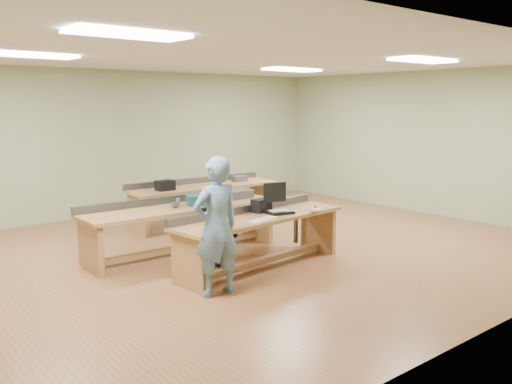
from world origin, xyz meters
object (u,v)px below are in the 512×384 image
Objects in this scene: workbench_front at (259,229)px; task_chair at (216,245)px; workbench_mid at (181,218)px; laptop_base at (279,212)px; camera_bag at (261,205)px; workbench_back at (204,195)px; mug at (175,205)px; parts_bin_teal at (201,200)px; drinks_can at (178,202)px; parts_bin_grey at (237,194)px; person at (216,227)px.

task_chair is (-0.43, 0.45, -0.24)m from workbench_front.
workbench_mid is 8.71× the size of laptop_base.
workbench_back is at bearing 65.20° from camera_bag.
mug is (-0.16, -0.10, 0.23)m from workbench_mid.
laptop_base is 1.37m from parts_bin_teal.
task_chair is 0.97m from parts_bin_teal.
camera_bag is (0.66, -1.15, 0.28)m from workbench_mid.
drinks_can is at bearing -132.97° from workbench_back.
parts_bin_grey is at bearing 5.44° from mug.
person is at bearing -105.30° from mug.
workbench_back is 2.19m from drinks_can.
workbench_back is at bearing 64.75° from workbench_front.
drinks_can is (-1.51, -1.56, 0.25)m from workbench_back.
person reaches higher than parts_bin_grey.
person reaches higher than camera_bag.
camera_bag is at bearing -105.67° from workbench_back.
camera_bag is 0.57× the size of parts_bin_grey.
drinks_can reaches higher than mug.
drinks_can is (-0.49, 1.37, 0.26)m from workbench_front.
workbench_back is 10.87× the size of camera_bag.
workbench_mid is at bearing 160.54° from parts_bin_teal.
parts_bin_teal reaches higher than drinks_can.
person is at bearing -159.04° from camera_bag.
parts_bin_teal is at bearing 100.73° from camera_bag.
workbench_back is at bearing 90.53° from laptop_base.
drinks_can reaches higher than task_chair.
parts_bin_teal is at bearing -18.64° from workbench_mid.
laptop_base is at bearing -16.00° from workbench_front.
mug is at bearing -135.79° from drinks_can.
laptop_base is at bearing -59.85° from workbench_mid.
person is 14.18× the size of drinks_can.
mug is (-0.94, 1.30, 0.03)m from laptop_base.
camera_bag reaches higher than mug.
parts_bin_teal reaches higher than parts_bin_grey.
task_chair is (0.68, 0.98, -0.53)m from person.
laptop_base is 1.29× the size of camera_bag.
task_chair reaches higher than mug.
workbench_mid is at bearing -48.37° from drinks_can.
laptop_base is 1.60m from mug.
laptop_base is at bearing -102.75° from parts_bin_grey.
camera_bag reaches higher than workbench_front.
workbench_back is 6.19× the size of parts_bin_grey.
camera_bag reaches higher than workbench_mid.
parts_bin_teal is at bearing -170.59° from parts_bin_grey.
camera_bag is (-0.13, 0.25, 0.08)m from laptop_base.
person is 2.58m from parts_bin_grey.
parts_bin_teal reaches higher than workbench_mid.
laptop_base is 1.02m from task_chair.
mug is 1.00× the size of drinks_can.
workbench_front reaches higher than task_chair.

